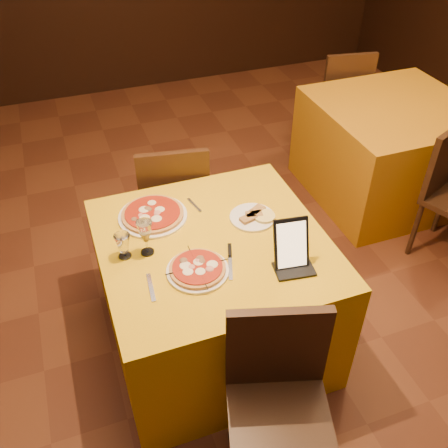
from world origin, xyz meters
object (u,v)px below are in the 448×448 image
object	(u,v)px
chair_main_far	(173,199)
tablet	(291,244)
chair_main_near	(280,421)
main_table	(214,294)
pizza_near	(198,270)
pizza_far	(153,215)
chair_side_far	(336,98)
water_glass	(123,246)
side_table	(388,151)
wine_glass	(146,237)

from	to	relation	value
chair_main_far	tablet	world-z (taller)	tablet
chair_main_near	chair_main_far	bearing A→B (deg)	106.76
main_table	pizza_near	xyz separation A→B (m)	(-0.14, -0.18, 0.39)
chair_main_near	pizza_far	bearing A→B (deg)	118.60
chair_side_far	water_glass	world-z (taller)	chair_side_far
water_glass	tablet	distance (m)	0.77
tablet	chair_main_far	bearing A→B (deg)	112.54
water_glass	tablet	world-z (taller)	tablet
main_table	tablet	bearing A→B (deg)	-43.29
chair_main_far	water_glass	xyz separation A→B (m)	(-0.43, -0.76, 0.36)
side_table	chair_main_far	xyz separation A→B (m)	(-1.74, -0.14, 0.08)
wine_glass	pizza_far	bearing A→B (deg)	71.02
chair_side_far	pizza_far	bearing A→B (deg)	46.21
main_table	chair_main_far	world-z (taller)	chair_main_far
pizza_far	water_glass	distance (m)	0.32
pizza_near	water_glass	xyz separation A→B (m)	(-0.29, 0.22, 0.05)
main_table	side_table	distance (m)	1.98
chair_main_near	wine_glass	world-z (taller)	wine_glass
pizza_far	tablet	world-z (taller)	tablet
chair_side_far	tablet	bearing A→B (deg)	63.70
main_table	pizza_far	world-z (taller)	pizza_far
chair_side_far	pizza_far	xyz separation A→B (m)	(-1.98, -1.47, 0.31)
main_table	wine_glass	size ratio (longest dim) A/B	5.79
wine_glass	water_glass	world-z (taller)	wine_glass
chair_main_near	chair_side_far	xyz separation A→B (m)	(1.74, 2.58, 0.00)
main_table	side_table	xyz separation A→B (m)	(1.74, 0.95, 0.00)
pizza_near	main_table	bearing A→B (deg)	52.75
chair_side_far	tablet	distance (m)	2.53
pizza_near	wine_glass	world-z (taller)	wine_glass
chair_main_far	chair_side_far	bearing A→B (deg)	-141.84
pizza_far	chair_main_near	bearing A→B (deg)	-78.17
chair_main_far	chair_main_near	bearing A→B (deg)	99.49
chair_main_near	water_glass	distance (m)	1.03
side_table	tablet	distance (m)	1.96
chair_main_far	tablet	xyz separation A→B (m)	(0.28, -1.07, 0.41)
chair_main_near	chair_main_far	distance (m)	1.62
side_table	chair_side_far	world-z (taller)	chair_side_far
wine_glass	main_table	bearing A→B (deg)	-5.15
chair_main_far	chair_side_far	size ratio (longest dim) A/B	1.00
main_table	chair_main_near	distance (m)	0.83
main_table	pizza_far	xyz separation A→B (m)	(-0.23, 0.28, 0.39)
chair_main_far	tablet	size ratio (longest dim) A/B	3.73
pizza_near	pizza_far	world-z (taller)	same
chair_main_far	wine_glass	distance (m)	0.92
chair_side_far	wine_glass	world-z (taller)	wine_glass
main_table	wine_glass	xyz separation A→B (m)	(-0.32, 0.03, 0.47)
side_table	pizza_far	distance (m)	2.12
pizza_near	tablet	bearing A→B (deg)	-11.96
pizza_near	pizza_far	size ratio (longest dim) A/B	0.80
main_table	side_table	world-z (taller)	same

